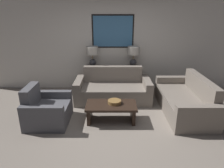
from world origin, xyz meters
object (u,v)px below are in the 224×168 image
at_px(table_lamp_right, 133,54).
at_px(couch_by_back_wall, 112,90).
at_px(table_lamp_left, 92,54).
at_px(armchair_near_back_wall, 46,110).
at_px(couch_by_side, 185,101).
at_px(coffee_table, 111,109).
at_px(console_table, 112,79).
at_px(decorative_bowl, 114,102).

height_order(table_lamp_right, couch_by_back_wall, table_lamp_right).
bearing_deg(table_lamp_left, armchair_near_back_wall, -114.35).
bearing_deg(couch_by_side, armchair_near_back_wall, -171.48).
bearing_deg(coffee_table, table_lamp_left, 106.89).
height_order(console_table, decorative_bowl, console_table).
bearing_deg(table_lamp_left, console_table, 0.00).
bearing_deg(armchair_near_back_wall, console_table, 52.38).
xyz_separation_m(table_lamp_right, armchair_near_back_wall, (-1.98, -1.82, -0.83)).
bearing_deg(armchair_near_back_wall, couch_by_back_wall, 39.51).
relative_size(couch_by_back_wall, couch_by_side, 1.00).
height_order(couch_by_back_wall, coffee_table, couch_by_back_wall).
height_order(console_table, coffee_table, console_table).
bearing_deg(couch_by_back_wall, coffee_table, -92.13).
relative_size(coffee_table, decorative_bowl, 3.78).
distance_m(couch_by_back_wall, coffee_table, 1.11).
distance_m(table_lamp_right, decorative_bowl, 1.93).
height_order(couch_by_back_wall, couch_by_side, same).
relative_size(console_table, armchair_near_back_wall, 1.75).
distance_m(couch_by_back_wall, decorative_bowl, 1.07).
xyz_separation_m(couch_by_back_wall, armchair_near_back_wall, (-1.40, -1.16, -0.01)).
bearing_deg(table_lamp_right, console_table, 180.00).
distance_m(table_lamp_right, armchair_near_back_wall, 2.81).
bearing_deg(table_lamp_right, table_lamp_left, 180.00).
distance_m(couch_by_back_wall, couch_by_side, 1.82).
relative_size(couch_by_side, armchair_near_back_wall, 2.12).
relative_size(console_table, decorative_bowl, 5.68).
xyz_separation_m(coffee_table, decorative_bowl, (0.07, 0.04, 0.14)).
xyz_separation_m(console_table, coffee_table, (-0.04, -1.77, -0.08)).
height_order(table_lamp_left, decorative_bowl, table_lamp_left).
relative_size(console_table, table_lamp_right, 2.74).
relative_size(table_lamp_left, armchair_near_back_wall, 0.64).
bearing_deg(console_table, table_lamp_left, 180.00).
bearing_deg(couch_by_back_wall, table_lamp_left, 131.10).
xyz_separation_m(table_lamp_right, couch_by_side, (1.10, -1.36, -0.82)).
height_order(couch_by_side, coffee_table, couch_by_side).
xyz_separation_m(table_lamp_left, coffee_table, (0.54, -1.77, -0.82)).
relative_size(table_lamp_right, couch_by_back_wall, 0.30).
distance_m(couch_by_back_wall, armchair_near_back_wall, 1.82).
xyz_separation_m(console_table, decorative_bowl, (0.03, -1.73, 0.06)).
xyz_separation_m(couch_by_back_wall, couch_by_side, (1.68, -0.69, 0.00)).
bearing_deg(console_table, table_lamp_right, 0.00).
xyz_separation_m(console_table, armchair_near_back_wall, (-1.40, -1.82, -0.09)).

